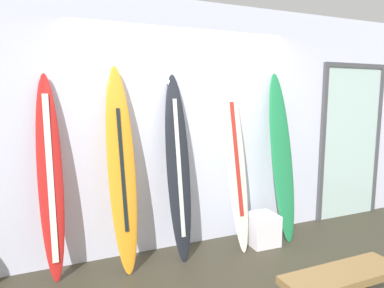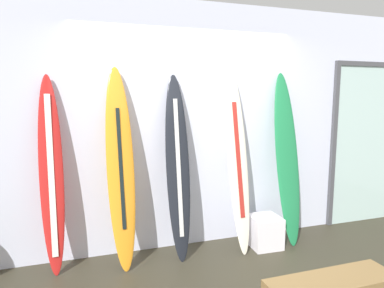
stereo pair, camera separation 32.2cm
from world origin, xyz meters
name	(u,v)px [view 2 (the right image)]	position (x,y,z in m)	size (l,w,h in m)	color
wall_back	(186,127)	(0.00, 1.30, 1.40)	(7.20, 0.20, 2.80)	silver
surfboard_crimson	(52,177)	(-1.46, 1.01, 0.97)	(0.24, 0.31, 1.97)	red
surfboard_sunset	(121,169)	(-0.80, 0.94, 1.02)	(0.30, 0.46, 2.06)	orange
surfboard_charcoal	(178,167)	(-0.19, 0.96, 1.00)	(0.27, 0.45, 1.99)	black
surfboard_ivory	(238,161)	(0.50, 0.92, 1.03)	(0.25, 0.48, 2.09)	#EDE6CC
surfboard_emerald	(287,158)	(1.16, 0.94, 1.02)	(0.30, 0.46, 2.04)	#1E7A46
display_block_left	(265,232)	(0.83, 0.84, 0.18)	(0.35, 0.35, 0.37)	white
glass_door	(365,141)	(2.56, 1.18, 1.14)	(1.13, 0.06, 2.21)	silver
bench	(332,287)	(0.51, -0.64, 0.39)	(0.99, 0.30, 0.45)	olive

